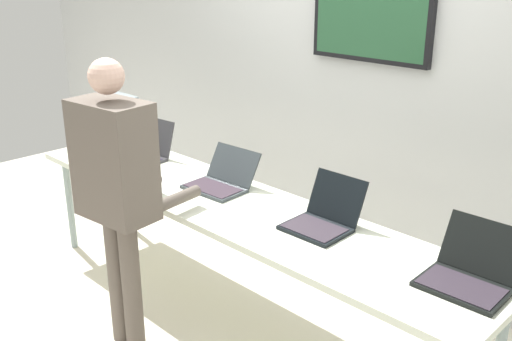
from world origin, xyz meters
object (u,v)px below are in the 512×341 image
Objects in this scene: laptop_station_0 at (146,151)px; laptop_station_3 at (470,272)px; person at (117,181)px; laptop_station_1 at (221,179)px; laptop_station_2 at (324,217)px; equipment_box at (106,123)px; workbench at (231,209)px.

laptop_station_0 is 0.96× the size of laptop_station_3.
laptop_station_3 is at bearing 23.91° from person.
laptop_station_1 is 1.01× the size of laptop_station_3.
laptop_station_2 is (0.82, -0.00, 0.01)m from laptop_station_1.
laptop_station_0 is (0.42, 0.05, -0.14)m from equipment_box.
laptop_station_2 reaches higher than laptop_station_1.
person is (-0.84, -0.74, 0.18)m from laptop_station_2.
person is at bearing -138.51° from laptop_station_2.
laptop_station_0 is 0.95× the size of laptop_station_1.
laptop_station_0 is at bearing 6.64° from equipment_box.
workbench is at bearing 69.45° from person.
laptop_station_2 is 0.96× the size of laptop_station_3.
laptop_station_3 is at bearing -0.03° from laptop_station_1.
equipment_box is 1.24m from laptop_station_1.
laptop_station_0 is 0.22× the size of person.
person is at bearing -29.18° from equipment_box.
laptop_station_0 is at bearing -179.76° from laptop_station_3.
person is at bearing -110.55° from workbench.
laptop_station_0 is 1.09m from person.
equipment_box is 0.45m from laptop_station_0.
laptop_station_2 is at bearing -0.01° from laptop_station_1.
laptop_station_1 is at bearing 179.99° from laptop_station_2.
laptop_station_2 is at bearing 11.13° from workbench.
laptop_station_1 is 0.76m from person.
equipment_box reaches higher than laptop_station_3.
equipment_box is 1.00× the size of laptop_station_1.
laptop_station_1 is (1.23, 0.06, -0.14)m from equipment_box.
person reaches higher than workbench.
workbench is at bearing -168.87° from laptop_station_2.
workbench is 8.44× the size of laptop_station_1.
workbench is 8.55× the size of laptop_station_3.
person is at bearing -156.09° from laptop_station_3.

